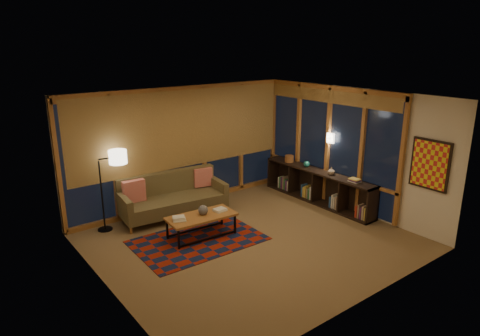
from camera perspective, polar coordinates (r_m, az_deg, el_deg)
floor at (r=8.21m, az=1.52°, el=-9.66°), size 5.50×5.00×0.01m
ceiling at (r=7.42m, az=1.68°, el=9.37°), size 5.50×5.00×0.01m
walls at (r=7.71m, az=1.60°, el=-0.63°), size 5.51×5.01×2.70m
window_wall_back at (r=9.65m, az=-7.53°, el=2.79°), size 5.30×0.16×2.60m
window_wall_right at (r=9.94m, az=11.49°, el=3.00°), size 0.16×3.70×2.60m
wall_art at (r=8.59m, az=23.98°, el=0.41°), size 0.06×0.74×0.94m
wall_sconce at (r=9.75m, az=11.99°, el=3.92°), size 0.12×0.18×0.22m
sofa at (r=9.21m, az=-8.90°, el=-3.80°), size 2.30×1.14×0.91m
pillow_left at (r=9.01m, az=-13.95°, el=-3.03°), size 0.46×0.18×0.45m
pillow_right at (r=9.66m, az=-4.97°, el=-1.35°), size 0.44×0.24×0.42m
area_rug at (r=8.25m, az=-5.61°, el=-9.55°), size 2.39×1.62×0.01m
coffee_table at (r=8.32m, az=-5.15°, el=-7.71°), size 1.35×0.70×0.44m
book_stack_a at (r=8.06m, az=-8.16°, el=-6.66°), size 0.32×0.29×0.08m
book_stack_b at (r=8.39m, az=-2.64°, el=-5.62°), size 0.25×0.20×0.05m
ceramic_pot at (r=8.24m, az=-4.95°, el=-5.58°), size 0.21×0.21×0.19m
floor_lamp at (r=8.77m, az=-17.97°, el=-3.06°), size 0.57×0.41×1.61m
bookshelf at (r=10.09m, az=10.29°, el=-2.44°), size 0.40×3.07×0.77m
basket at (r=10.57m, az=6.58°, el=1.24°), size 0.24×0.24×0.16m
teal_bowl at (r=10.20m, az=8.87°, el=0.53°), size 0.15×0.15×0.14m
vase at (r=9.71m, az=12.08°, el=-0.39°), size 0.19×0.19×0.17m
shelf_book_stack at (r=9.35m, az=15.03°, el=-1.58°), size 0.22×0.29×0.08m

